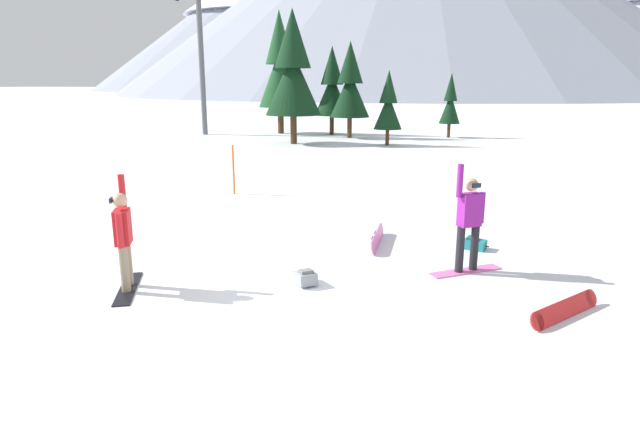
# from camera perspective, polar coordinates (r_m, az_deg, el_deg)

# --- Properties ---
(ground_plane) EXTENTS (800.00, 800.00, 0.00)m
(ground_plane) POSITION_cam_1_polar(r_m,az_deg,el_deg) (8.95, -5.68, -8.88)
(ground_plane) COLOR white
(snowboarder_foreground) EXTENTS (0.95, 1.49, 1.96)m
(snowboarder_foreground) POSITION_cam_1_polar(r_m,az_deg,el_deg) (9.50, -20.45, -2.49)
(snowboarder_foreground) COLOR black
(snowboarder_foreground) RESTS_ON ground_plane
(snowboarder_midground) EXTENTS (1.33, 1.12, 2.06)m
(snowboarder_midground) POSITION_cam_1_polar(r_m,az_deg,el_deg) (10.09, 15.80, -0.82)
(snowboarder_midground) COLOR pink
(snowboarder_midground) RESTS_ON ground_plane
(loose_snowboard_far_spare) EXTENTS (0.21, 1.81, 0.29)m
(loose_snowboard_far_spare) POSITION_cam_1_polar(r_m,az_deg,el_deg) (11.69, 6.18, -2.62)
(loose_snowboard_far_spare) COLOR pink
(loose_snowboard_far_spare) RESTS_ON ground_plane
(loose_snowboard_near_left) EXTENTS (1.20, 1.47, 0.26)m
(loose_snowboard_near_left) POSITION_cam_1_polar(r_m,az_deg,el_deg) (8.94, 24.91, -9.28)
(loose_snowboard_near_left) COLOR red
(loose_snowboard_near_left) RESTS_ON ground_plane
(backpack_teal) EXTENTS (0.55, 0.43, 0.27)m
(backpack_teal) POSITION_cam_1_polar(r_m,az_deg,el_deg) (11.78, 16.36, -3.16)
(backpack_teal) COLOR #1E7A7F
(backpack_teal) RESTS_ON ground_plane
(backpack_grey) EXTENTS (0.54, 0.56, 0.30)m
(backpack_grey) POSITION_cam_1_polar(r_m,az_deg,el_deg) (9.36, -1.64, -6.90)
(backpack_grey) COLOR gray
(backpack_grey) RESTS_ON ground_plane
(trail_marker_pole) EXTENTS (0.06, 0.06, 1.56)m
(trail_marker_pole) POSITION_cam_1_polar(r_m,az_deg,el_deg) (17.05, -9.32, 4.70)
(trail_marker_pole) COLOR orange
(trail_marker_pole) RESTS_ON ground_plane
(pine_tree_tall) EXTENTS (3.20, 3.20, 7.52)m
(pine_tree_tall) POSITION_cam_1_polar(r_m,az_deg,el_deg) (31.05, -2.94, 15.08)
(pine_tree_tall) COLOR #472D19
(pine_tree_tall) RESTS_ON ground_plane
(pine_tree_slender) EXTENTS (1.58, 1.58, 4.16)m
(pine_tree_slender) POSITION_cam_1_polar(r_m,az_deg,el_deg) (30.41, 7.38, 11.56)
(pine_tree_slender) COLOR #472D19
(pine_tree_slender) RESTS_ON ground_plane
(pine_tree_twin) EXTENTS (1.33, 1.33, 4.10)m
(pine_tree_twin) POSITION_cam_1_polar(r_m,az_deg,el_deg) (35.65, 13.89, 11.54)
(pine_tree_twin) COLOR #472D19
(pine_tree_twin) RESTS_ON ground_plane
(pine_tree_leaning) EXTENTS (2.98, 2.98, 8.27)m
(pine_tree_leaning) POSITION_cam_1_polar(r_m,az_deg,el_deg) (37.68, -4.36, 15.47)
(pine_tree_leaning) COLOR #472D19
(pine_tree_leaning) RESTS_ON ground_plane
(pine_tree_young) EXTENTS (2.38, 2.38, 5.88)m
(pine_tree_young) POSITION_cam_1_polar(r_m,az_deg,el_deg) (36.74, 1.30, 13.51)
(pine_tree_young) COLOR #472D19
(pine_tree_young) RESTS_ON ground_plane
(pine_tree_short) EXTENTS (2.52, 2.52, 6.02)m
(pine_tree_short) POSITION_cam_1_polar(r_m,az_deg,el_deg) (34.46, 3.26, 13.60)
(pine_tree_short) COLOR #472D19
(pine_tree_short) RESTS_ON ground_plane
(ski_lift_tower) EXTENTS (3.91, 0.36, 9.17)m
(ski_lift_tower) POSITION_cam_1_polar(r_m,az_deg,el_deg) (37.67, -12.72, 16.54)
(ski_lift_tower) COLOR #595B60
(ski_lift_tower) RESTS_ON ground_plane
(peak_east_ridge) EXTENTS (156.03, 156.03, 58.02)m
(peak_east_ridge) POSITION_cam_1_polar(r_m,az_deg,el_deg) (272.77, -6.74, 19.47)
(peak_east_ridge) COLOR #8C93A3
(peak_east_ridge) RESTS_ON ground_plane
(peak_central_summit) EXTENTS (123.87, 123.87, 54.79)m
(peak_central_summit) POSITION_cam_1_polar(r_m,az_deg,el_deg) (263.55, 30.85, 17.53)
(peak_central_summit) COLOR #B2B7C6
(peak_central_summit) RESTS_ON ground_plane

